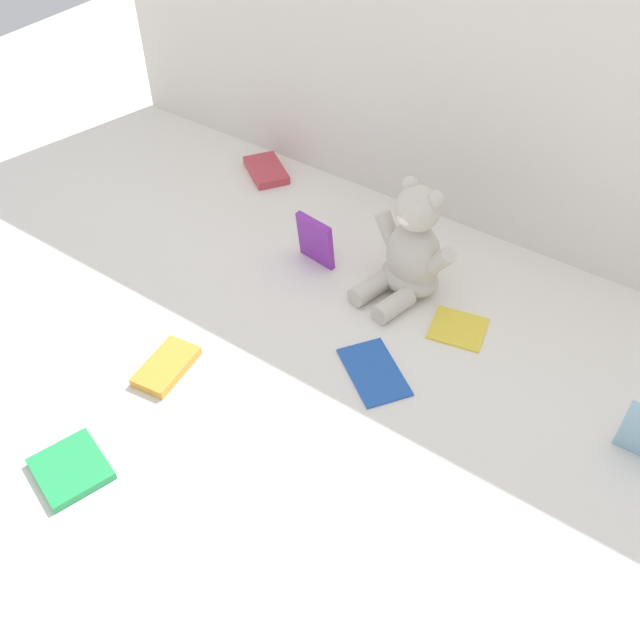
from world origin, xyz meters
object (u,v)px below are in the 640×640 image
book_case_1 (266,170)px  book_case_3 (316,241)px  book_case_5 (374,371)px  book_case_6 (167,366)px  book_case_2 (71,469)px  teddy_bear (411,253)px  book_case_4 (458,328)px

book_case_1 → book_case_3: bearing=-91.1°
book_case_5 → book_case_6: book_case_6 is taller
book_case_5 → book_case_2: bearing=2.8°
teddy_bear → book_case_2: 0.69m
book_case_2 → book_case_4: size_ratio=1.10×
teddy_bear → book_case_2: bearing=-94.6°
book_case_5 → book_case_1: bearing=-90.7°
book_case_2 → book_case_5: bearing=-14.8°
teddy_bear → book_case_5: 0.25m
book_case_4 → book_case_5: bearing=-34.2°
book_case_3 → book_case_4: size_ratio=1.08×
book_case_1 → teddy_bear: bearing=-74.7°
book_case_3 → book_case_5: 0.32m
book_case_3 → teddy_bear: bearing=19.0°
book_case_2 → book_case_5: size_ratio=0.76×
teddy_bear → book_case_2: teddy_bear is taller
teddy_bear → book_case_2: (-0.21, -0.65, -0.08)m
book_case_5 → book_case_3: bearing=-91.3°
teddy_bear → book_case_5: bearing=-61.3°
book_case_1 → book_case_6: bearing=-123.7°
book_case_2 → book_case_6: 0.23m
teddy_bear → book_case_1: teddy_bear is taller
book_case_2 → book_case_1: bearing=35.3°
book_case_2 → book_case_4: book_case_2 is taller
book_case_5 → teddy_bear: bearing=-129.3°
book_case_2 → book_case_5: 0.51m
book_case_6 → book_case_2: bearing=88.1°
book_case_3 → book_case_5: size_ratio=0.75×
book_case_4 → book_case_5: 0.19m
book_case_6 → teddy_bear: bearing=-127.0°
book_case_3 → book_case_4: (0.32, -0.01, -0.05)m
book_case_5 → book_case_4: bearing=-166.7°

